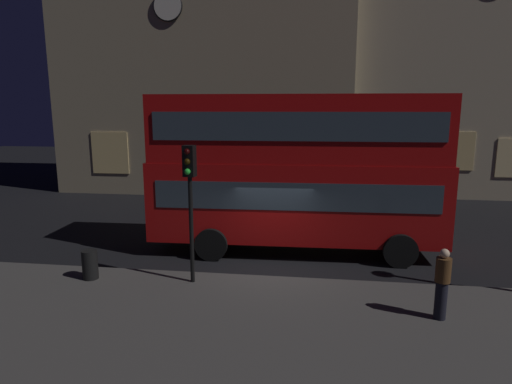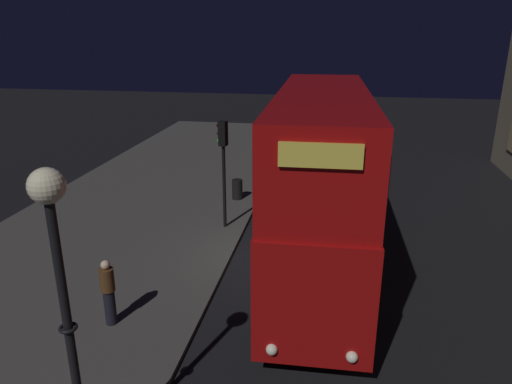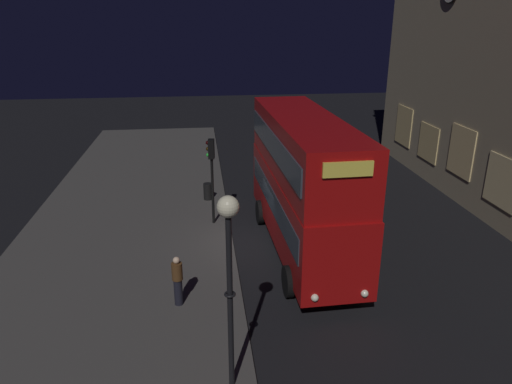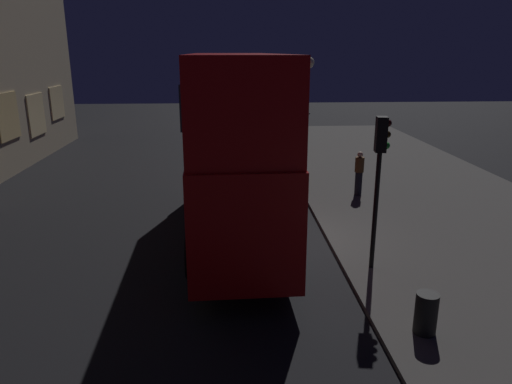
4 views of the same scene
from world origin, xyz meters
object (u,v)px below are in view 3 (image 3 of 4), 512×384
at_px(pedestrian, 178,280).
at_px(litter_bin, 208,191).
at_px(traffic_light_near_kerb, 211,164).
at_px(street_lamp, 229,251).
at_px(double_decker_bus, 303,178).

distance_m(pedestrian, litter_bin, 9.49).
height_order(pedestrian, litter_bin, pedestrian).
relative_size(traffic_light_near_kerb, pedestrian, 2.27).
relative_size(street_lamp, litter_bin, 6.07).
xyz_separation_m(double_decker_bus, pedestrian, (3.65, -4.83, -2.04)).
bearing_deg(street_lamp, double_decker_bus, 155.73).
xyz_separation_m(traffic_light_near_kerb, street_lamp, (10.23, 0.10, 1.02)).
height_order(traffic_light_near_kerb, litter_bin, traffic_light_near_kerb).
height_order(traffic_light_near_kerb, pedestrian, traffic_light_near_kerb).
relative_size(double_decker_bus, street_lamp, 1.96).
bearing_deg(litter_bin, street_lamp, 1.12).
xyz_separation_m(street_lamp, pedestrian, (-3.84, -1.45, -2.94)).
xyz_separation_m(double_decker_bus, litter_bin, (-5.75, -3.64, -2.50)).
bearing_deg(litter_bin, double_decker_bus, 32.32).
height_order(double_decker_bus, traffic_light_near_kerb, double_decker_bus).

